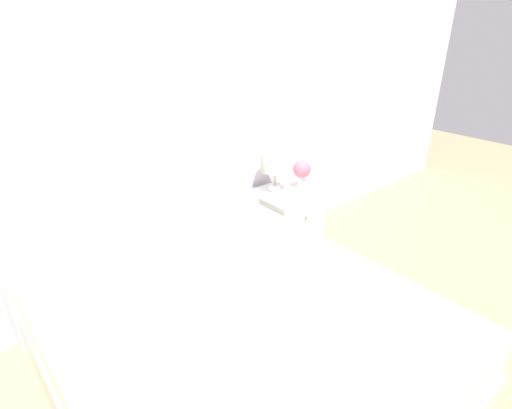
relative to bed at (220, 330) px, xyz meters
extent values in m
plane|color=tan|center=(0.00, 0.96, -0.33)|extent=(12.00, 12.00, 0.00)
cube|color=white|center=(0.00, 1.03, 0.97)|extent=(8.00, 0.06, 2.60)
cube|color=beige|center=(0.00, -0.07, -0.15)|extent=(1.60, 2.06, 0.37)
cube|color=white|center=(0.00, -0.07, 0.16)|extent=(1.56, 2.02, 0.24)
cube|color=white|center=(0.00, 0.93, 0.30)|extent=(1.63, 0.05, 1.25)
cube|color=white|center=(-0.38, 0.71, 0.35)|extent=(0.67, 0.36, 0.14)
cube|color=white|center=(0.38, 0.71, 0.35)|extent=(0.67, 0.36, 0.14)
cube|color=white|center=(0.00, 0.33, 0.38)|extent=(0.35, 0.12, 0.21)
cube|color=white|center=(1.16, 0.71, -0.05)|extent=(0.46, 0.45, 0.56)
sphere|color=#B2AD93|center=(1.16, 0.47, 0.11)|extent=(0.02, 0.02, 0.02)
cylinder|color=white|center=(1.12, 0.80, 0.25)|extent=(0.09, 0.09, 0.05)
cylinder|color=#B7B29E|center=(1.12, 0.80, 0.34)|extent=(0.02, 0.02, 0.12)
cylinder|color=silver|center=(1.12, 0.80, 0.48)|extent=(0.23, 0.23, 0.15)
cylinder|color=silver|center=(1.32, 0.70, 0.28)|extent=(0.07, 0.07, 0.11)
sphere|color=#E06B7F|center=(1.32, 0.70, 0.39)|extent=(0.14, 0.14, 0.14)
sphere|color=#609356|center=(1.36, 0.70, 0.35)|extent=(0.06, 0.06, 0.06)
camera|label=1|loc=(-0.89, -1.36, 1.50)|focal=28.00mm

